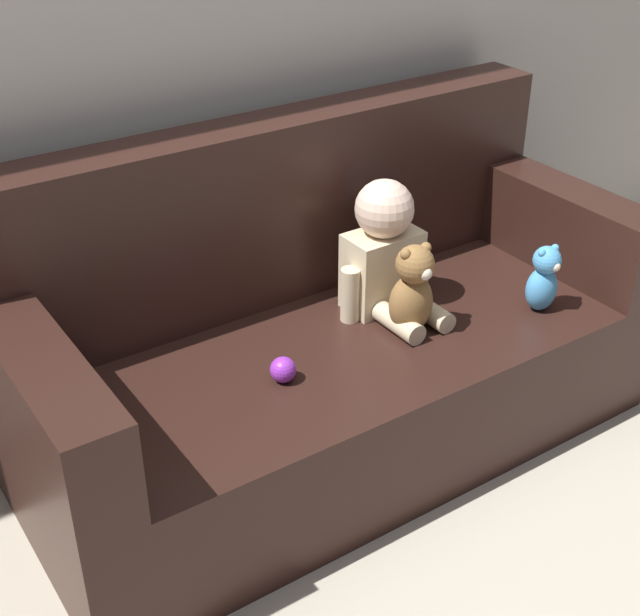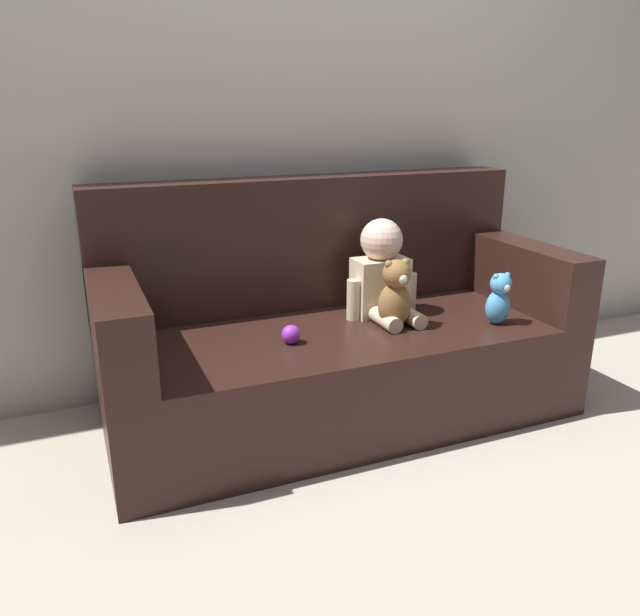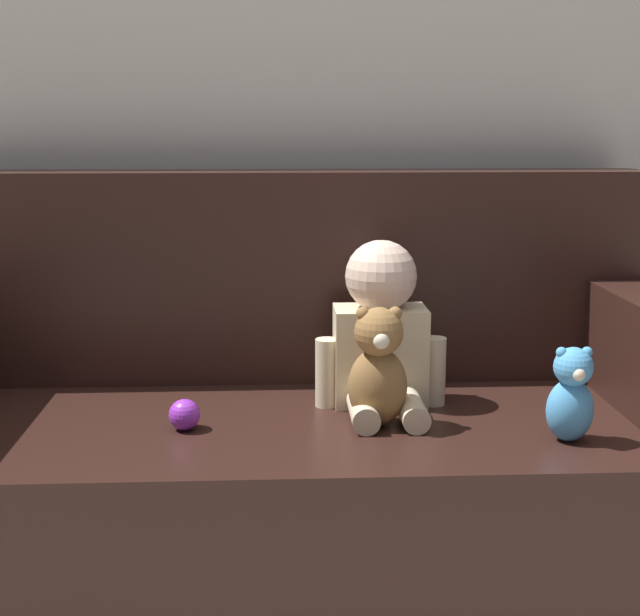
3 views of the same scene
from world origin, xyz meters
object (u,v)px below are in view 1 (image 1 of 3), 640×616
plush_toy_side (543,279)px  toy_ball (283,370)px  couch (323,341)px  teddy_bear_brown (412,290)px  person_baby (386,254)px

plush_toy_side → toy_ball: plush_toy_side is taller
couch → plush_toy_side: (0.58, -0.30, 0.17)m
teddy_bear_brown → plush_toy_side: (0.40, -0.12, -0.03)m
teddy_bear_brown → plush_toy_side: 0.42m
person_baby → teddy_bear_brown: person_baby is taller
plush_toy_side → toy_ball: 0.84m
teddy_bear_brown → toy_ball: teddy_bear_brown is taller
toy_ball → plush_toy_side: bearing=-7.8°
couch → plush_toy_side: 0.67m
person_baby → teddy_bear_brown: 0.16m
couch → toy_ball: couch is taller
couch → toy_ball: 0.32m
person_baby → toy_ball: bearing=-160.8°
person_baby → teddy_bear_brown: bearing=-98.9°
teddy_bear_brown → toy_ball: size_ratio=3.94×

